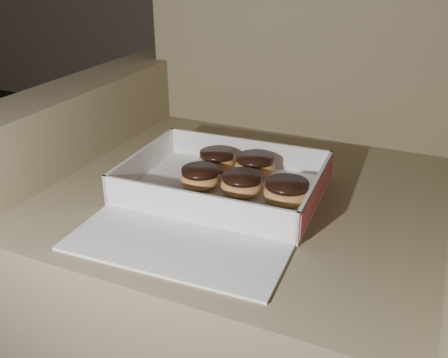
% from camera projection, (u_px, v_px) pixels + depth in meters
% --- Properties ---
extents(armchair, '(0.98, 0.82, 1.02)m').
position_uv_depth(armchair, '(262.00, 227.00, 1.10)').
color(armchair, '#837354').
rests_on(armchair, floor).
extents(bakery_box, '(0.37, 0.43, 0.06)m').
position_uv_depth(bakery_box, '(218.00, 195.00, 0.91)').
color(bakery_box, white).
rests_on(bakery_box, armchair).
extents(donut_a, '(0.08, 0.08, 0.04)m').
position_uv_depth(donut_a, '(217.00, 160.00, 1.02)').
color(donut_a, '#E7A050').
rests_on(donut_a, bakery_box).
extents(donut_b, '(0.08, 0.08, 0.04)m').
position_uv_depth(donut_b, '(287.00, 192.00, 0.89)').
color(donut_b, '#E7A050').
rests_on(donut_b, bakery_box).
extents(donut_c, '(0.08, 0.08, 0.04)m').
position_uv_depth(donut_c, '(242.00, 184.00, 0.92)').
color(donut_c, '#E7A050').
rests_on(donut_c, bakery_box).
extents(donut_d, '(0.08, 0.08, 0.04)m').
position_uv_depth(donut_d, '(200.00, 177.00, 0.94)').
color(donut_d, '#E7A050').
rests_on(donut_d, bakery_box).
extents(donut_e, '(0.08, 0.08, 0.04)m').
position_uv_depth(donut_e, '(255.00, 165.00, 0.99)').
color(donut_e, '#E7A050').
rests_on(donut_e, bakery_box).
extents(crumb_a, '(0.01, 0.01, 0.00)m').
position_uv_depth(crumb_a, '(166.00, 200.00, 0.90)').
color(crumb_a, black).
rests_on(crumb_a, bakery_box).
extents(crumb_b, '(0.01, 0.01, 0.00)m').
position_uv_depth(crumb_b, '(295.00, 204.00, 0.89)').
color(crumb_b, black).
rests_on(crumb_b, bakery_box).
extents(crumb_c, '(0.01, 0.01, 0.00)m').
position_uv_depth(crumb_c, '(243.00, 203.00, 0.89)').
color(crumb_c, black).
rests_on(crumb_c, bakery_box).
extents(crumb_d, '(0.01, 0.01, 0.00)m').
position_uv_depth(crumb_d, '(244.00, 203.00, 0.89)').
color(crumb_d, black).
rests_on(crumb_d, bakery_box).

